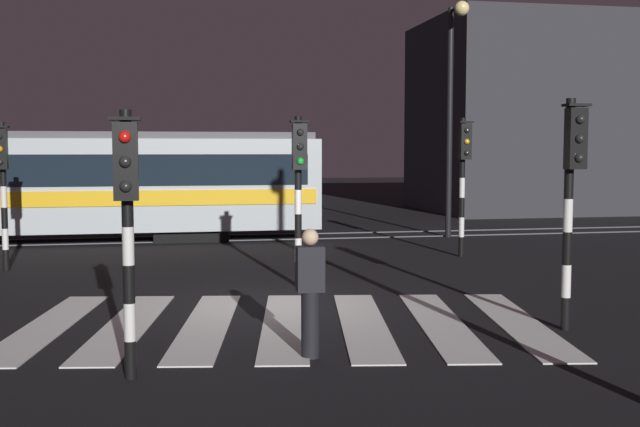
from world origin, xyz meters
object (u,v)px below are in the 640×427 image
object	(u,v)px
traffic_light_corner_far_right	(464,166)
street_lamp_trackside_right	(453,91)
traffic_light_corner_near_right	(572,179)
pedestrian_waiting_at_kerb	(310,292)
traffic_light_median_centre	(299,175)
tram	(28,183)
traffic_light_kerb_mid_left	(127,203)
traffic_light_corner_far_left	(2,173)

from	to	relation	value
traffic_light_corner_far_right	street_lamp_trackside_right	world-z (taller)	street_lamp_trackside_right
traffic_light_corner_near_right	street_lamp_trackside_right	bearing A→B (deg)	77.57
traffic_light_corner_far_right	pedestrian_waiting_at_kerb	world-z (taller)	traffic_light_corner_far_right
traffic_light_median_centre	street_lamp_trackside_right	world-z (taller)	street_lamp_trackside_right
tram	traffic_light_kerb_mid_left	bearing A→B (deg)	-76.25
traffic_light_median_centre	traffic_light_corner_near_right	world-z (taller)	traffic_light_corner_near_right
traffic_light_corner_far_left	tram	xyz separation A→B (m)	(-0.42, 5.57, -0.46)
traffic_light_corner_near_right	traffic_light_kerb_mid_left	bearing A→B (deg)	-168.16
traffic_light_median_centre	pedestrian_waiting_at_kerb	world-z (taller)	traffic_light_median_centre
street_lamp_trackside_right	pedestrian_waiting_at_kerb	bearing A→B (deg)	-117.73
traffic_light_corner_far_right	pedestrian_waiting_at_kerb	size ratio (longest dim) A/B	2.07
traffic_light_kerb_mid_left	street_lamp_trackside_right	xyz separation A→B (m)	(9.06, 13.50, 2.40)
traffic_light_corner_far_right	traffic_light_median_centre	bearing A→B (deg)	-144.13
traffic_light_corner_far_right	traffic_light_kerb_mid_left	bearing A→B (deg)	-129.92
traffic_light_corner_far_left	traffic_light_kerb_mid_left	distance (m)	9.64
traffic_light_corner_near_right	pedestrian_waiting_at_kerb	world-z (taller)	traffic_light_corner_near_right
traffic_light_corner_far_right	traffic_light_median_centre	size ratio (longest dim) A/B	1.04
traffic_light_kerb_mid_left	traffic_light_corner_near_right	xyz separation A→B (m)	(6.38, 1.34, 0.20)
pedestrian_waiting_at_kerb	street_lamp_trackside_right	bearing A→B (deg)	62.27
traffic_light_corner_near_right	tram	distance (m)	16.66
traffic_light_corner_near_right	street_lamp_trackside_right	world-z (taller)	street_lamp_trackside_right
traffic_light_corner_far_left	street_lamp_trackside_right	bearing A→B (deg)	19.78
traffic_light_median_centre	tram	world-z (taller)	tram
traffic_light_corner_far_right	street_lamp_trackside_right	bearing A→B (deg)	73.32
traffic_light_kerb_mid_left	traffic_light_corner_far_right	bearing A→B (deg)	50.08
traffic_light_median_centre	pedestrian_waiting_at_kerb	distance (m)	5.48
traffic_light_median_centre	traffic_light_kerb_mid_left	distance (m)	6.59
traffic_light_corner_far_right	tram	distance (m)	12.60
traffic_light_corner_far_left	traffic_light_corner_near_right	size ratio (longest dim) A/B	0.96
tram	traffic_light_corner_near_right	bearing A→B (deg)	-53.23
traffic_light_kerb_mid_left	tram	xyz separation A→B (m)	(-3.59, 14.67, -0.36)
traffic_light_median_centre	traffic_light_kerb_mid_left	xyz separation A→B (m)	(-3.01, -5.86, -0.13)
traffic_light_corner_far_right	traffic_light_corner_near_right	xyz separation A→B (m)	(-1.43, -8.00, -0.02)
tram	pedestrian_waiting_at_kerb	world-z (taller)	tram
traffic_light_kerb_mid_left	street_lamp_trackside_right	distance (m)	16.43
traffic_light_corner_far_left	traffic_light_kerb_mid_left	xyz separation A→B (m)	(3.17, -9.10, -0.10)
traffic_light_corner_near_right	street_lamp_trackside_right	size ratio (longest dim) A/B	0.49
traffic_light_corner_near_right	traffic_light_corner_far_left	bearing A→B (deg)	140.89
traffic_light_kerb_mid_left	pedestrian_waiting_at_kerb	bearing A→B (deg)	14.92
street_lamp_trackside_right	traffic_light_corner_far_left	bearing A→B (deg)	-160.22
tram	pedestrian_waiting_at_kerb	xyz separation A→B (m)	(5.87, -14.06, -0.87)
traffic_light_corner_near_right	pedestrian_waiting_at_kerb	bearing A→B (deg)	-169.92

